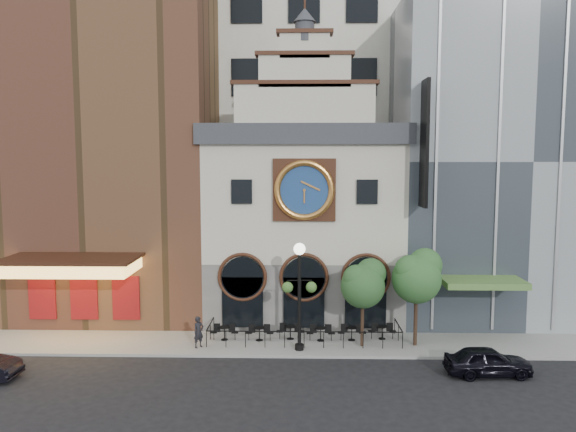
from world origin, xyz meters
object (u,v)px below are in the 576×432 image
(bistro_4, at_px, (352,332))
(pedestrian, at_px, (199,332))
(bistro_1, at_px, (259,332))
(car_right, at_px, (488,361))
(bistro_0, at_px, (224,332))
(bistro_5, at_px, (382,331))
(tree_left, at_px, (364,282))
(bistro_2, at_px, (290,331))
(tree_right, at_px, (417,275))
(bistro_3, at_px, (321,333))
(lamppost, at_px, (299,284))

(bistro_4, relative_size, pedestrian, 0.93)
(bistro_1, bearing_deg, car_right, -21.40)
(bistro_0, distance_m, bistro_5, 8.93)
(bistro_1, bearing_deg, tree_left, -7.26)
(bistro_1, bearing_deg, bistro_0, 178.49)
(bistro_0, bearing_deg, tree_left, -5.79)
(bistro_2, distance_m, tree_right, 7.77)
(bistro_4, height_order, pedestrian, pedestrian)
(bistro_4, bearing_deg, bistro_1, -178.26)
(car_right, xyz_separation_m, tree_left, (-5.58, 3.70, 2.98))
(car_right, height_order, tree_left, tree_left)
(bistro_4, distance_m, bistro_5, 1.76)
(bistro_2, height_order, bistro_3, same)
(bistro_3, bearing_deg, pedestrian, -169.45)
(bistro_2, bearing_deg, car_right, -26.22)
(bistro_3, distance_m, tree_right, 6.27)
(bistro_4, distance_m, tree_right, 4.93)
(bistro_0, relative_size, bistro_5, 1.00)
(pedestrian, height_order, lamppost, lamppost)
(bistro_0, height_order, bistro_4, same)
(bistro_1, xyz_separation_m, bistro_4, (5.19, 0.16, 0.00))
(bistro_0, relative_size, bistro_3, 1.00)
(car_right, xyz_separation_m, lamppost, (-9.05, 2.94, 3.03))
(bistro_2, height_order, car_right, car_right)
(bistro_1, relative_size, bistro_2, 1.00)
(bistro_1, height_order, bistro_4, same)
(bistro_3, bearing_deg, bistro_5, 6.17)
(bistro_2, xyz_separation_m, bistro_3, (1.71, -0.24, 0.00))
(pedestrian, bearing_deg, bistro_2, -29.42)
(bistro_3, bearing_deg, bistro_0, 179.83)
(bistro_5, distance_m, tree_right, 3.97)
(lamppost, height_order, tree_right, lamppost)
(lamppost, bearing_deg, bistro_3, 48.14)
(bistro_0, bearing_deg, car_right, -18.64)
(bistro_5, bearing_deg, bistro_0, -177.68)
(bistro_5, xyz_separation_m, pedestrian, (-10.15, -1.62, 0.39))
(bistro_5, height_order, lamppost, lamppost)
(bistro_0, relative_size, lamppost, 0.27)
(bistro_3, relative_size, car_right, 0.39)
(bistro_1, height_order, tree_left, tree_left)
(bistro_4, relative_size, tree_left, 0.33)
(lamppost, distance_m, tree_left, 3.55)
(pedestrian, bearing_deg, lamppost, -49.09)
(bistro_0, xyz_separation_m, tree_left, (7.70, -0.78, 3.06))
(bistro_0, height_order, pedestrian, pedestrian)
(pedestrian, distance_m, tree_right, 12.26)
(bistro_5, relative_size, tree_left, 0.33)
(car_right, distance_m, lamppost, 9.98)
(lamppost, distance_m, tree_right, 6.48)
(tree_right, bearing_deg, tree_left, -176.26)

